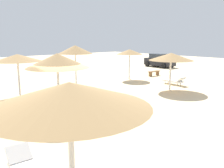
# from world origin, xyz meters

# --- Properties ---
(ground_plane) EXTENTS (80.00, 80.00, 0.00)m
(ground_plane) POSITION_xyz_m (0.00, 0.00, 0.00)
(ground_plane) COLOR beige
(parasol_1) EXTENTS (3.17, 3.17, 2.69)m
(parasol_1) POSITION_xyz_m (-0.16, 8.83, 2.41)
(parasol_1) COLOR silver
(parasol_1) RESTS_ON ground
(parasol_2) EXTENTS (3.16, 3.16, 2.90)m
(parasol_2) POSITION_xyz_m (5.87, -3.33, 2.65)
(parasol_2) COLOR silver
(parasol_2) RESTS_ON ground
(parasol_4) EXTENTS (2.79, 2.79, 3.17)m
(parasol_4) POSITION_xyz_m (-6.43, 4.82, 2.82)
(parasol_4) COLOR silver
(parasol_4) RESTS_ON ground
(parasol_5) EXTENTS (3.01, 3.01, 2.73)m
(parasol_5) POSITION_xyz_m (-5.49, -0.12, 2.49)
(parasol_5) COLOR silver
(parasol_5) RESTS_ON ground
(parasol_6) EXTENTS (2.40, 2.40, 2.73)m
(parasol_6) POSITION_xyz_m (-5.42, 9.99, 2.49)
(parasol_6) COLOR silver
(parasol_6) RESTS_ON ground
(parasol_7) EXTENTS (3.01, 3.01, 3.02)m
(parasol_7) POSITION_xyz_m (-0.49, -0.07, 2.66)
(parasol_7) COLOR silver
(parasol_7) RESTS_ON ground
(lounger_1) EXTENTS (1.93, 0.74, 0.69)m
(lounger_1) POSITION_xyz_m (-1.05, 10.75, 0.32)
(lounger_1) COLOR white
(lounger_1) RESTS_ON ground
(bench_0) EXTENTS (0.42, 1.51, 0.49)m
(bench_0) POSITION_xyz_m (-5.05, 13.19, 0.35)
(bench_0) COLOR brown
(bench_0) RESTS_ON ground
(parked_car) EXTENTS (4.05, 2.08, 1.72)m
(parked_car) POSITION_xyz_m (-9.38, 19.78, 0.82)
(parked_car) COLOR black
(parked_car) RESTS_ON ground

